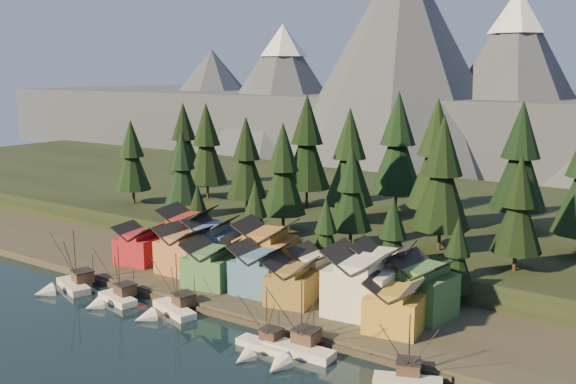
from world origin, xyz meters
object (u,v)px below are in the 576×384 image
Objects in this scene: boat_5 at (295,343)px; house_front_0 at (138,243)px; house_front_1 at (183,248)px; boat_6 at (408,375)px; house_back_0 at (188,232)px; boat_4 at (260,340)px; boat_1 at (112,291)px; house_back_1 at (211,240)px; boat_0 at (67,278)px; boat_2 at (168,302)px.

house_front_0 is at bearing 159.96° from boat_5.
house_front_1 is (-37.95, 16.93, 4.06)m from boat_5.
boat_6 is 66.06m from house_back_0.
boat_5 reaches higher than house_front_0.
house_front_0 is at bearing 160.31° from boat_4.
boat_6 is (17.41, 0.37, -0.17)m from boat_5.
house_back_0 is (-5.90, 7.61, 0.93)m from house_front_1.
house_front_0 is (-10.87, 16.31, 3.38)m from boat_1.
house_back_1 is (1.47, 6.55, 0.39)m from house_front_1.
boat_0 is at bearing -132.91° from house_back_1.
boat_5 is (5.30, 1.27, 0.44)m from boat_4.
boat_0 is 1.05× the size of house_back_0.
boat_4 is at bearing -47.84° from house_back_0.
boat_2 reaches higher than house_front_0.
boat_2 is 27.25m from house_front_0.
boat_0 is 22.37m from house_front_1.
house_back_0 reaches higher than boat_4.
boat_1 is 17.66m from house_front_1.
house_back_0 is 1.15× the size of house_back_1.
house_back_1 is at bearing 145.04° from boat_5.
boat_6 is 58.82m from house_back_1.
boat_2 reaches higher than boat_6.
boat_6 is 1.19× the size of house_front_0.
boat_2 is 1.13× the size of boat_4.
house_front_1 is at bearing 141.75° from boat_6.
house_back_1 reaches higher than boat_2.
boat_2 is at bearing -56.64° from house_front_1.
boat_5 reaches higher than boat_6.
house_back_0 reaches higher than boat_2.
boat_2 is 1.10× the size of house_back_1.
boat_0 is at bearing -129.61° from house_front_1.
house_front_0 is at bearing -177.83° from house_front_1.
boat_2 is 24.28m from house_back_1.
house_front_1 is at bearing 98.26° from boat_1.
boat_1 reaches higher than boat_4.
house_front_1 is at bearing -66.25° from house_back_0.
house_front_0 is 1.00× the size of house_front_1.
boat_0 is at bearing -120.80° from house_back_0.
house_back_0 is (6.02, 8.48, 1.55)m from house_front_0.
boat_5 is at bearing -43.80° from house_back_1.
house_front_0 is at bearing 165.32° from boat_2.
house_back_0 reaches higher than boat_6.
boat_2 is (24.35, 2.10, -0.35)m from boat_0.
house_front_1 is (-10.89, 15.36, 4.19)m from boat_2.
house_back_1 is (2.52, 23.72, 4.40)m from boat_1.
boat_1 is at bearing -95.47° from house_front_1.
boat_5 reaches higher than boat_4.
boat_4 is 46.71m from house_back_0.
boat_0 is at bearing 159.15° from boat_6.
house_back_0 is at bearing 136.87° from boat_6.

